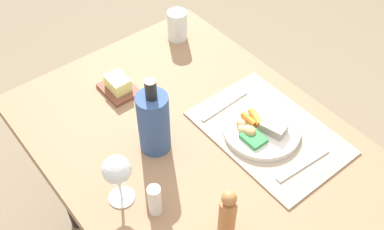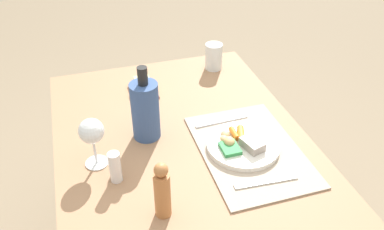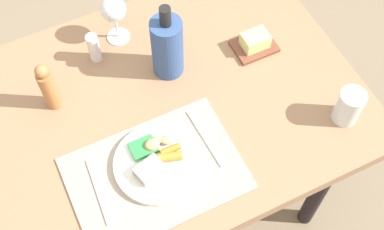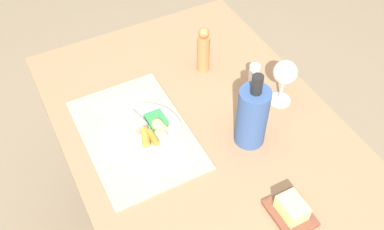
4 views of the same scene
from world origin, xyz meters
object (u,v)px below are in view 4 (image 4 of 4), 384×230
object	(u,v)px
cooler_bottle	(252,116)
pepper_mill	(203,50)
knife	(169,168)
wine_glass	(285,74)
fork	(122,100)
salt_shaker	(254,77)
dining_table	(202,146)
dinner_plate	(144,131)
butter_dish	(291,210)

from	to	relation	value
cooler_bottle	pepper_mill	bearing A→B (deg)	175.27
knife	wine_glass	distance (m)	0.47
fork	salt_shaker	bearing A→B (deg)	74.58
fork	pepper_mill	bearing A→B (deg)	97.45
dining_table	dinner_plate	size ratio (longest dim) A/B	5.07
salt_shaker	cooler_bottle	distance (m)	0.23
dinner_plate	cooler_bottle	size ratio (longest dim) A/B	0.90
butter_dish	cooler_bottle	size ratio (longest dim) A/B	0.49
cooler_bottle	wine_glass	size ratio (longest dim) A/B	1.59
salt_shaker	knife	bearing A→B (deg)	-66.37
salt_shaker	wine_glass	size ratio (longest dim) A/B	0.61
fork	salt_shaker	distance (m)	0.45
fork	cooler_bottle	world-z (taller)	cooler_bottle
dining_table	knife	bearing A→B (deg)	-60.67
knife	wine_glass	xyz separation A→B (m)	(-0.08, 0.45, 0.11)
salt_shaker	pepper_mill	world-z (taller)	pepper_mill
salt_shaker	butter_dish	size ratio (longest dim) A/B	0.79
knife	pepper_mill	size ratio (longest dim) A/B	1.10
dinner_plate	pepper_mill	size ratio (longest dim) A/B	1.33
dinner_plate	cooler_bottle	world-z (taller)	cooler_bottle
dining_table	salt_shaker	bearing A→B (deg)	109.51
dining_table	cooler_bottle	xyz separation A→B (m)	(0.10, 0.11, 0.19)
butter_dish	wine_glass	world-z (taller)	wine_glass
knife	wine_glass	size ratio (longest dim) A/B	1.18
butter_dish	wine_glass	bearing A→B (deg)	148.57
dining_table	knife	world-z (taller)	knife
knife	salt_shaker	size ratio (longest dim) A/B	1.92
pepper_mill	fork	bearing A→B (deg)	-86.25
fork	pepper_mill	size ratio (longest dim) A/B	1.09
wine_glass	pepper_mill	bearing A→B (deg)	-149.63
dining_table	knife	distance (m)	0.21
butter_dish	dinner_plate	bearing A→B (deg)	-151.29
dinner_plate	cooler_bottle	distance (m)	0.34
dining_table	butter_dish	distance (m)	0.39
butter_dish	pepper_mill	bearing A→B (deg)	173.41
salt_shaker	dining_table	bearing A→B (deg)	-70.49
cooler_bottle	pepper_mill	xyz separation A→B (m)	(-0.35, 0.03, -0.02)
dinner_plate	cooler_bottle	bearing A→B (deg)	60.11
dining_table	pepper_mill	bearing A→B (deg)	151.38
dining_table	fork	distance (m)	0.31
cooler_bottle	salt_shaker	bearing A→B (deg)	144.46
fork	salt_shaker	xyz separation A→B (m)	(0.15, 0.42, 0.04)
salt_shaker	cooler_bottle	bearing A→B (deg)	-35.54
butter_dish	cooler_bottle	distance (m)	0.29
cooler_bottle	wine_glass	distance (m)	0.20
pepper_mill	wine_glass	world-z (taller)	pepper_mill
butter_dish	salt_shaker	bearing A→B (deg)	159.11
fork	cooler_bottle	bearing A→B (deg)	44.84
wine_glass	dining_table	bearing A→B (deg)	-91.42
dinner_plate	pepper_mill	distance (m)	0.37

